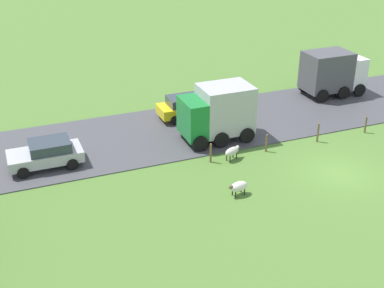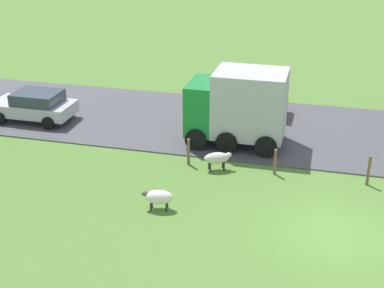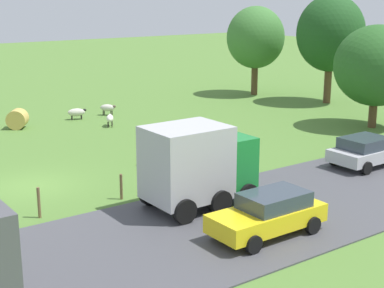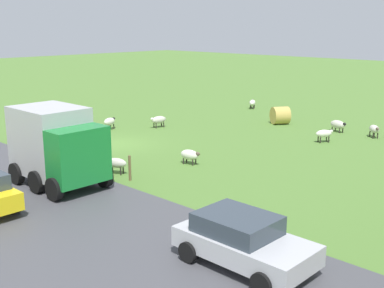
{
  "view_description": "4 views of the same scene",
  "coord_description": "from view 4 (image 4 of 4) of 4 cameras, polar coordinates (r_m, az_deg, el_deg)",
  "views": [
    {
      "loc": [
        -20.18,
        16.84,
        14.12
      ],
      "look_at": [
        3.29,
        7.44,
        1.68
      ],
      "focal_mm": 48.51,
      "sensor_mm": 36.0,
      "label": 1
    },
    {
      "loc": [
        -16.11,
        0.79,
        10.16
      ],
      "look_at": [
        2.64,
        5.59,
        1.54
      ],
      "focal_mm": 50.93,
      "sensor_mm": 36.0,
      "label": 2
    },
    {
      "loc": [
        24.63,
        -8.8,
        8.44
      ],
      "look_at": [
        1.57,
        7.79,
        1.14
      ],
      "focal_mm": 54.55,
      "sensor_mm": 36.0,
      "label": 3
    },
    {
      "loc": [
        17.4,
        22.87,
        6.89
      ],
      "look_at": [
        0.71,
        6.93,
        1.3
      ],
      "focal_mm": 46.01,
      "sensor_mm": 36.0,
      "label": 4
    }
  ],
  "objects": [
    {
      "name": "ground_plane",
      "position": [
        29.55,
        -8.8,
        -0.02
      ],
      "size": [
        160.0,
        160.0,
        0.0
      ],
      "primitive_type": "plane",
      "color": "#517A33"
    },
    {
      "name": "sheep_0",
      "position": [
        33.95,
        -3.9,
        2.81
      ],
      "size": [
        1.27,
        0.68,
        0.79
      ],
      "color": "beige",
      "rests_on": "ground_plane"
    },
    {
      "name": "sheep_1",
      "position": [
        33.67,
        -9.54,
        2.57
      ],
      "size": [
        1.17,
        0.78,
        0.81
      ],
      "color": "silver",
      "rests_on": "ground_plane"
    },
    {
      "name": "sheep_2",
      "position": [
        30.57,
        15.06,
        1.17
      ],
      "size": [
        1.16,
        0.91,
        0.78
      ],
      "color": "silver",
      "rests_on": "ground_plane"
    },
    {
      "name": "sheep_3",
      "position": [
        32.87,
        20.37,
        1.62
      ],
      "size": [
        1.1,
        1.09,
        0.8
      ],
      "color": "beige",
      "rests_on": "ground_plane"
    },
    {
      "name": "sheep_4",
      "position": [
        33.85,
        16.56,
        2.18
      ],
      "size": [
        0.87,
        1.35,
        0.78
      ],
      "color": "beige",
      "rests_on": "ground_plane"
    },
    {
      "name": "sheep_5",
      "position": [
        24.9,
        -0.25,
        -1.26
      ],
      "size": [
        0.69,
        1.17,
        0.75
      ],
      "color": "silver",
      "rests_on": "ground_plane"
    },
    {
      "name": "sheep_6",
      "position": [
        41.99,
        7.02,
        4.76
      ],
      "size": [
        1.25,
        1.01,
        0.75
      ],
      "color": "silver",
      "rests_on": "ground_plane"
    },
    {
      "name": "sheep_7",
      "position": [
        23.56,
        -8.81,
        -2.19
      ],
      "size": [
        0.86,
        1.19,
        0.78
      ],
      "color": "beige",
      "rests_on": "ground_plane"
    },
    {
      "name": "hay_bale_0",
      "position": [
        35.66,
        10.19,
        3.28
      ],
      "size": [
        1.64,
        1.67,
        1.24
      ],
      "primitive_type": "cylinder",
      "rotation": [
        1.57,
        0.0,
        0.99
      ],
      "color": "tan",
      "rests_on": "ground_plane"
    },
    {
      "name": "fence_post_0",
      "position": [
        31.45,
        -19.86,
        1.17
      ],
      "size": [
        0.12,
        0.12,
        1.1
      ],
      "primitive_type": "cylinder",
      "color": "brown",
      "rests_on": "ground_plane"
    },
    {
      "name": "fence_post_1",
      "position": [
        28.3,
        -16.55,
        0.25
      ],
      "size": [
        0.12,
        0.12,
        1.24
      ],
      "primitive_type": "cylinder",
      "color": "brown",
      "rests_on": "ground_plane"
    },
    {
      "name": "fence_post_2",
      "position": [
        25.31,
        -12.42,
        -1.2
      ],
      "size": [
        0.12,
        0.12,
        1.11
      ],
      "primitive_type": "cylinder",
      "color": "brown",
      "rests_on": "ground_plane"
    },
    {
      "name": "fence_post_3",
      "position": [
        22.48,
        -7.23,
        -2.78
      ],
      "size": [
        0.12,
        0.12,
        1.17
      ],
      "primitive_type": "cylinder",
      "color": "brown",
      "rests_on": "ground_plane"
    },
    {
      "name": "truck_0",
      "position": [
        21.97,
        -15.41,
        -0.13
      ],
      "size": [
        2.73,
        4.34,
        3.4
      ],
      "color": "#197F33",
      "rests_on": "road_strip"
    },
    {
      "name": "car_3",
      "position": [
        14.59,
        5.9,
        -10.94
      ],
      "size": [
        2.21,
        4.08,
        1.49
      ],
      "color": "#B7B7BC",
      "rests_on": "road_strip"
    }
  ]
}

